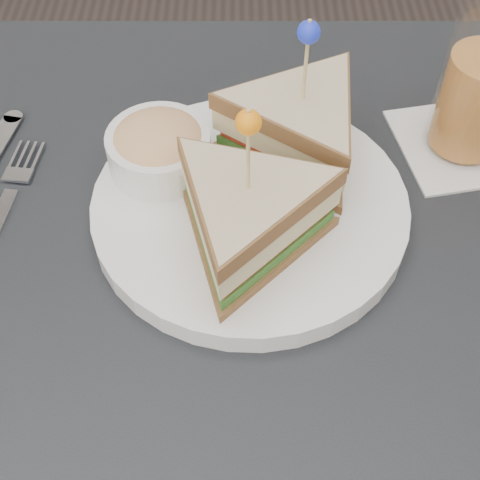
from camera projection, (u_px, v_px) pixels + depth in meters
name	position (u px, v px, depth m)	size (l,w,h in m)	color
table	(230.00, 329.00, 0.64)	(0.80, 0.80, 0.75)	black
plate_meal	(257.00, 176.00, 0.60)	(0.36, 0.36, 0.17)	white
cutlery_fork	(5.00, 204.00, 0.64)	(0.04, 0.19, 0.01)	silver
drink_set	(480.00, 90.00, 0.64)	(0.15, 0.15, 0.16)	white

